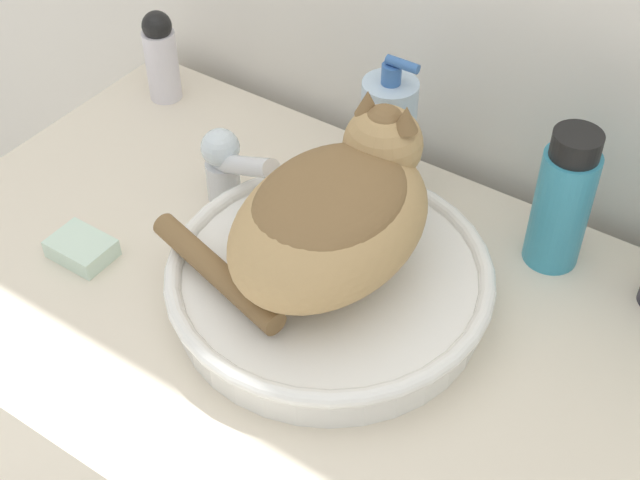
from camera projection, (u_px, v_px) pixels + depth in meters
sink_basin at (328, 281)px, 1.01m from camera, size 0.37×0.37×0.06m
cat at (332, 211)px, 0.95m from camera, size 0.29×0.29×0.16m
faucet at (228, 164)px, 1.12m from camera, size 0.15×0.08×0.13m
soap_pump_bottle at (387, 136)px, 1.13m from camera, size 0.07×0.07×0.20m
deodorant_stick at (161, 56)px, 1.29m from camera, size 0.05×0.05×0.14m
mouthwash_bottle at (563, 201)px, 1.03m from camera, size 0.07×0.07×0.19m
soap_bar at (82, 248)px, 1.08m from camera, size 0.08×0.06×0.02m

